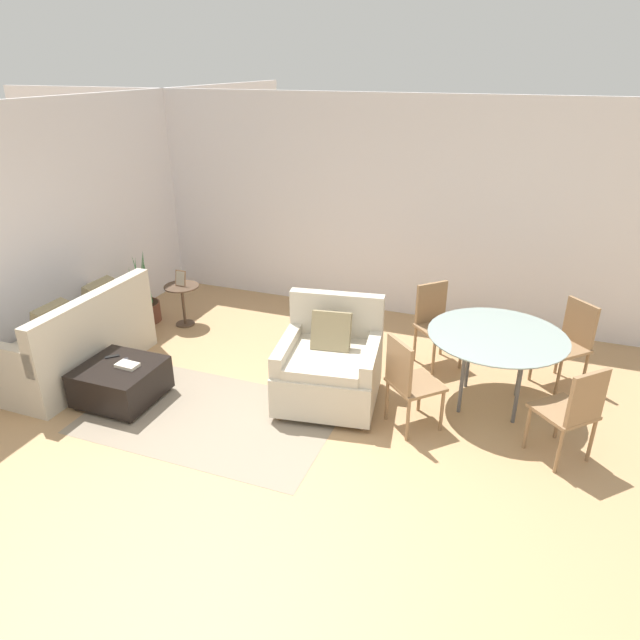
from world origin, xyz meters
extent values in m
plane|color=tan|center=(0.00, 0.00, 0.00)|extent=(20.00, 20.00, 0.00)
cube|color=white|center=(0.00, 3.89, 1.38)|extent=(12.00, 0.06, 2.75)
cube|color=white|center=(-3.22, 1.50, 1.38)|extent=(0.06, 12.00, 2.75)
cube|color=gray|center=(-0.91, 0.82, 0.00)|extent=(2.33, 1.43, 0.00)
cube|color=brown|center=(-0.91, 0.26, 0.00)|extent=(2.28, 0.05, 0.00)
cube|color=brown|center=(-0.91, 0.42, 0.00)|extent=(2.28, 0.05, 0.00)
cube|color=brown|center=(-0.91, 0.58, 0.00)|extent=(2.28, 0.05, 0.00)
cube|color=brown|center=(-0.91, 0.74, 0.00)|extent=(2.28, 0.05, 0.00)
cube|color=brown|center=(-0.91, 0.90, 0.00)|extent=(2.28, 0.05, 0.00)
cube|color=brown|center=(-0.91, 1.06, 0.00)|extent=(2.28, 0.05, 0.00)
cube|color=brown|center=(-0.91, 1.21, 0.00)|extent=(2.28, 0.05, 0.00)
cube|color=brown|center=(-0.91, 1.37, 0.00)|extent=(2.28, 0.05, 0.00)
cube|color=beige|center=(-2.72, 1.08, 0.22)|extent=(0.84, 1.73, 0.43)
cube|color=beige|center=(-2.37, 1.08, 0.69)|extent=(0.14, 1.73, 0.50)
cube|color=beige|center=(-2.72, 1.89, 0.56)|extent=(0.78, 0.12, 0.26)
cube|color=beige|center=(-2.72, 0.28, 0.56)|extent=(0.78, 0.12, 0.26)
cube|color=#8E7F5B|center=(-2.64, 1.47, 0.71)|extent=(0.19, 0.40, 0.41)
cube|color=#8E7F5B|center=(-2.64, 0.78, 0.71)|extent=(0.19, 0.40, 0.41)
cube|color=beige|center=(0.05, 1.46, 0.26)|extent=(1.07, 1.07, 0.40)
cube|color=beige|center=(0.06, 1.42, 0.51)|extent=(0.81, 0.91, 0.10)
cube|color=beige|center=(-0.01, 1.86, 0.73)|extent=(0.95, 0.26, 0.55)
cube|color=beige|center=(-0.35, 1.39, 0.56)|extent=(0.25, 0.87, 0.20)
cube|color=beige|center=(0.46, 1.52, 0.56)|extent=(0.25, 0.87, 0.20)
cylinder|color=brown|center=(-0.27, 1.01, 0.03)|extent=(0.05, 0.05, 0.06)
cylinder|color=brown|center=(0.50, 1.13, 0.03)|extent=(0.05, 0.05, 0.06)
cylinder|color=brown|center=(-0.39, 1.78, 0.03)|extent=(0.05, 0.05, 0.06)
cylinder|color=brown|center=(0.38, 1.90, 0.03)|extent=(0.05, 0.05, 0.06)
cube|color=#8E7F5B|center=(0.04, 1.57, 0.73)|extent=(0.40, 0.27, 0.39)
cube|color=black|center=(-1.88, 0.78, 0.21)|extent=(0.73, 0.71, 0.34)
cylinder|color=black|center=(-2.19, 0.47, 0.02)|extent=(0.04, 0.04, 0.04)
cylinder|color=black|center=(-1.56, 0.47, 0.02)|extent=(0.04, 0.04, 0.04)
cylinder|color=black|center=(-2.19, 1.08, 0.02)|extent=(0.04, 0.04, 0.04)
cylinder|color=black|center=(-1.56, 1.08, 0.02)|extent=(0.04, 0.04, 0.04)
cube|color=beige|center=(-1.78, 0.80, 0.40)|extent=(0.22, 0.14, 0.03)
cube|color=black|center=(-2.05, 0.91, 0.39)|extent=(0.13, 0.13, 0.01)
cube|color=#333338|center=(-1.86, 0.88, 0.39)|extent=(0.12, 0.13, 0.01)
cylinder|color=brown|center=(-2.84, 2.45, 0.12)|extent=(0.41, 0.41, 0.25)
cylinder|color=black|center=(-2.84, 2.45, 0.24)|extent=(0.38, 0.38, 0.02)
cone|color=#387A42|center=(-2.74, 2.46, 0.57)|extent=(0.06, 0.11, 0.65)
cone|color=#387A42|center=(-2.82, 2.51, 0.59)|extent=(0.15, 0.08, 0.69)
cone|color=#387A42|center=(-2.87, 2.53, 0.59)|extent=(0.15, 0.08, 0.69)
cone|color=#387A42|center=(-2.90, 2.45, 0.56)|extent=(0.05, 0.11, 0.62)
cone|color=#387A42|center=(-2.90, 2.36, 0.50)|extent=(0.09, 0.08, 0.51)
cone|color=#387A42|center=(-2.79, 2.37, 0.59)|extent=(0.12, 0.09, 0.69)
cylinder|color=#4C3828|center=(-2.28, 2.53, 0.52)|extent=(0.43, 0.43, 0.02)
cylinder|color=#4C3828|center=(-2.28, 2.53, 0.27)|extent=(0.04, 0.04, 0.50)
cylinder|color=#4C3828|center=(-2.28, 2.53, 0.01)|extent=(0.24, 0.24, 0.02)
cube|color=#8C6647|center=(-2.28, 2.53, 0.63)|extent=(0.14, 0.05, 0.20)
cube|color=#B2A893|center=(-2.28, 2.52, 0.63)|extent=(0.12, 0.04, 0.17)
cube|color=#8C6647|center=(-2.28, 2.55, 0.58)|extent=(0.02, 0.04, 0.10)
cylinder|color=#8C9E99|center=(1.54, 1.99, 0.75)|extent=(1.29, 1.29, 0.01)
cylinder|color=#59595B|center=(1.29, 1.74, 0.37)|extent=(0.04, 0.04, 0.74)
cylinder|color=#59595B|center=(1.79, 1.74, 0.37)|extent=(0.04, 0.04, 0.74)
cylinder|color=#59595B|center=(1.29, 2.24, 0.37)|extent=(0.04, 0.04, 0.74)
cylinder|color=#59595B|center=(1.79, 2.24, 0.37)|extent=(0.04, 0.04, 0.74)
cube|color=#93704C|center=(0.92, 1.37, 0.43)|extent=(0.59, 0.59, 0.03)
cube|color=#93704C|center=(0.78, 1.24, 0.68)|extent=(0.29, 0.29, 0.45)
cylinder|color=#93704C|center=(1.17, 1.37, 0.21)|extent=(0.03, 0.03, 0.42)
cylinder|color=#93704C|center=(0.92, 1.63, 0.21)|extent=(0.03, 0.03, 0.42)
cylinder|color=#93704C|center=(0.92, 1.12, 0.21)|extent=(0.03, 0.03, 0.42)
cylinder|color=#93704C|center=(0.66, 1.37, 0.21)|extent=(0.03, 0.03, 0.42)
cube|color=#93704C|center=(2.16, 1.37, 0.43)|extent=(0.59, 0.59, 0.03)
cube|color=#93704C|center=(2.29, 1.24, 0.68)|extent=(0.29, 0.29, 0.45)
cylinder|color=#93704C|center=(2.16, 1.63, 0.21)|extent=(0.03, 0.03, 0.42)
cylinder|color=#93704C|center=(1.90, 1.37, 0.21)|extent=(0.03, 0.03, 0.42)
cylinder|color=#93704C|center=(2.41, 1.37, 0.21)|extent=(0.03, 0.03, 0.42)
cylinder|color=#93704C|center=(2.16, 1.12, 0.21)|extent=(0.03, 0.03, 0.42)
cube|color=#93704C|center=(0.92, 2.61, 0.43)|extent=(0.59, 0.59, 0.03)
cube|color=#93704C|center=(0.78, 2.75, 0.68)|extent=(0.29, 0.29, 0.45)
cylinder|color=#93704C|center=(0.92, 2.36, 0.21)|extent=(0.03, 0.03, 0.42)
cylinder|color=#93704C|center=(1.17, 2.61, 0.21)|extent=(0.03, 0.03, 0.42)
cylinder|color=#93704C|center=(0.66, 2.61, 0.21)|extent=(0.03, 0.03, 0.42)
cylinder|color=#93704C|center=(0.92, 2.87, 0.21)|extent=(0.03, 0.03, 0.42)
cube|color=#93704C|center=(2.16, 2.61, 0.43)|extent=(0.59, 0.59, 0.03)
cube|color=#93704C|center=(2.29, 2.75, 0.68)|extent=(0.29, 0.29, 0.45)
cylinder|color=#93704C|center=(1.90, 2.61, 0.21)|extent=(0.03, 0.03, 0.42)
cylinder|color=#93704C|center=(2.16, 2.36, 0.21)|extent=(0.03, 0.03, 0.42)
cylinder|color=#93704C|center=(2.16, 2.87, 0.21)|extent=(0.03, 0.03, 0.42)
cylinder|color=#93704C|center=(2.41, 2.61, 0.21)|extent=(0.03, 0.03, 0.42)
camera|label=1|loc=(1.67, -3.07, 3.09)|focal=32.00mm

